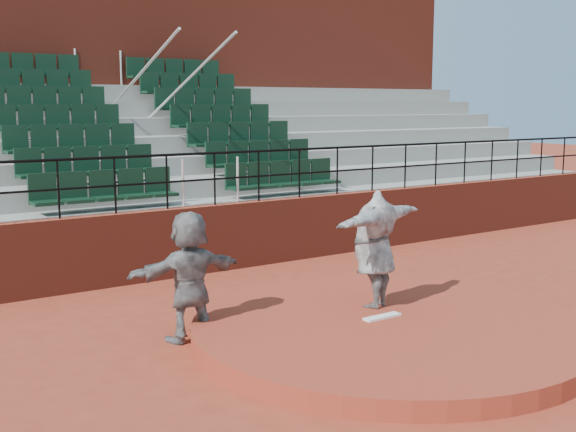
% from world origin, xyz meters
% --- Properties ---
extents(ground, '(90.00, 90.00, 0.00)m').
position_xyz_m(ground, '(0.00, 0.00, 0.00)').
color(ground, maroon).
rests_on(ground, ground).
extents(pitchers_mound, '(5.50, 5.50, 0.25)m').
position_xyz_m(pitchers_mound, '(0.00, 0.00, 0.12)').
color(pitchers_mound, maroon).
rests_on(pitchers_mound, ground).
extents(pitching_rubber, '(0.60, 0.15, 0.03)m').
position_xyz_m(pitching_rubber, '(0.00, 0.15, 0.27)').
color(pitching_rubber, white).
rests_on(pitching_rubber, pitchers_mound).
extents(boundary_wall, '(24.00, 0.30, 1.30)m').
position_xyz_m(boundary_wall, '(0.00, 5.00, 0.65)').
color(boundary_wall, maroon).
rests_on(boundary_wall, ground).
extents(wall_railing, '(24.04, 0.05, 1.03)m').
position_xyz_m(wall_railing, '(0.00, 5.00, 2.03)').
color(wall_railing, black).
rests_on(wall_railing, boundary_wall).
extents(seating_deck, '(24.00, 5.97, 4.63)m').
position_xyz_m(seating_deck, '(0.00, 8.65, 1.43)').
color(seating_deck, gray).
rests_on(seating_deck, ground).
extents(press_box_facade, '(24.00, 3.00, 7.10)m').
position_xyz_m(press_box_facade, '(0.00, 12.60, 3.55)').
color(press_box_facade, maroon).
rests_on(press_box_facade, ground).
extents(pitcher, '(2.22, 1.20, 1.75)m').
position_xyz_m(pitcher, '(0.28, 0.65, 1.12)').
color(pitcher, black).
rests_on(pitcher, pitchers_mound).
extents(fielder, '(1.69, 0.57, 1.80)m').
position_xyz_m(fielder, '(-2.31, 1.51, 0.90)').
color(fielder, black).
rests_on(fielder, ground).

